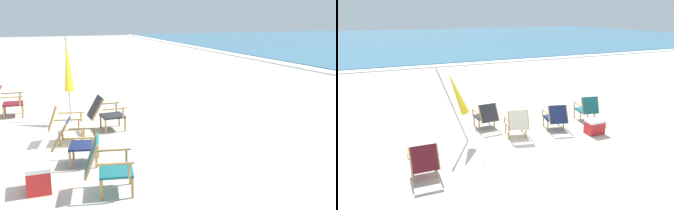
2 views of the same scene
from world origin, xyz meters
TOP-DOWN VIEW (x-y plane):
  - ground_plane at (0.00, 0.00)m, footprint 80.00×80.00m
  - beach_chair_front_right at (-2.69, -0.76)m, footprint 0.61×0.78m
  - beach_chair_front_left at (1.14, 0.41)m, footprint 0.74×0.87m
  - beach_chair_back_right at (2.45, 0.68)m, footprint 0.69×0.79m
  - beach_chair_back_left at (-0.09, 0.37)m, footprint 0.71×0.78m
  - beach_chair_far_center at (-0.63, 1.31)m, footprint 0.62×0.79m
  - umbrella_furled_yellow at (-1.61, 0.68)m, footprint 0.79×0.26m
  - cooler_box at (2.02, -0.22)m, footprint 0.49×0.35m

SIDE VIEW (x-z plane):
  - ground_plane at x=0.00m, z-range 0.00..0.00m
  - cooler_box at x=2.02m, z-range 0.00..0.40m
  - beach_chair_far_center at x=-0.63m, z-range 0.03..0.81m
  - beach_chair_front_right at x=-2.69m, z-range 0.03..0.81m
  - beach_chair_front_left at x=1.14m, z-range 0.03..0.81m
  - beach_chair_back_right at x=2.45m, z-range 0.02..0.84m
  - beach_chair_back_left at x=-0.09m, z-range 0.02..0.84m
  - umbrella_furled_yellow at x=-1.61m, z-range 0.31..2.32m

